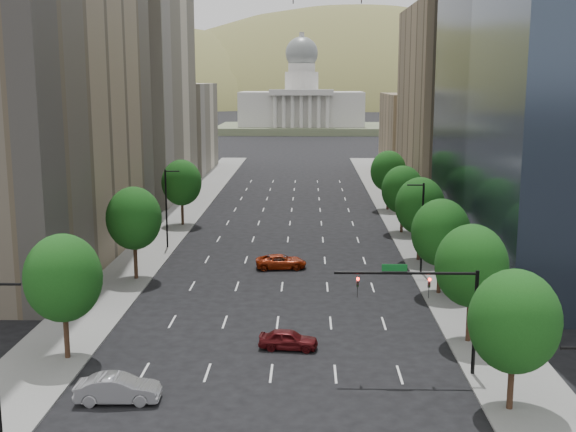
# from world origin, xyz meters

# --- Properties ---
(sidewalk_left) EXTENTS (6.00, 200.00, 0.15)m
(sidewalk_left) POSITION_xyz_m (-15.50, 60.00, 0.07)
(sidewalk_left) COLOR slate
(sidewalk_left) RESTS_ON ground
(sidewalk_right) EXTENTS (6.00, 200.00, 0.15)m
(sidewalk_right) POSITION_xyz_m (15.50, 60.00, 0.07)
(sidewalk_right) COLOR slate
(sidewalk_right) RESTS_ON ground
(midrise_cream_left) EXTENTS (14.00, 30.00, 35.00)m
(midrise_cream_left) POSITION_xyz_m (-25.00, 103.00, 17.50)
(midrise_cream_left) COLOR beige
(midrise_cream_left) RESTS_ON ground
(filler_left) EXTENTS (14.00, 26.00, 18.00)m
(filler_left) POSITION_xyz_m (-25.00, 136.00, 9.00)
(filler_left) COLOR beige
(filler_left) RESTS_ON ground
(parking_tan_right) EXTENTS (14.00, 30.00, 30.00)m
(parking_tan_right) POSITION_xyz_m (25.00, 100.00, 15.00)
(parking_tan_right) COLOR #8C7759
(parking_tan_right) RESTS_ON ground
(filler_right) EXTENTS (14.00, 26.00, 16.00)m
(filler_right) POSITION_xyz_m (25.00, 133.00, 8.00)
(filler_right) COLOR #8C7759
(filler_right) RESTS_ON ground
(tree_right_0) EXTENTS (5.20, 5.20, 8.39)m
(tree_right_0) POSITION_xyz_m (14.00, 25.00, 5.39)
(tree_right_0) COLOR #382316
(tree_right_0) RESTS_ON ground
(tree_right_1) EXTENTS (5.20, 5.20, 8.75)m
(tree_right_1) POSITION_xyz_m (14.00, 36.00, 5.75)
(tree_right_1) COLOR #382316
(tree_right_1) RESTS_ON ground
(tree_right_2) EXTENTS (5.20, 5.20, 8.61)m
(tree_right_2) POSITION_xyz_m (14.00, 48.00, 5.60)
(tree_right_2) COLOR #382316
(tree_right_2) RESTS_ON ground
(tree_right_3) EXTENTS (5.20, 5.20, 8.89)m
(tree_right_3) POSITION_xyz_m (14.00, 60.00, 5.89)
(tree_right_3) COLOR #382316
(tree_right_3) RESTS_ON ground
(tree_right_4) EXTENTS (5.20, 5.20, 8.46)m
(tree_right_4) POSITION_xyz_m (14.00, 74.00, 5.46)
(tree_right_4) COLOR #382316
(tree_right_4) RESTS_ON ground
(tree_right_5) EXTENTS (5.20, 5.20, 8.75)m
(tree_right_5) POSITION_xyz_m (14.00, 90.00, 5.75)
(tree_right_5) COLOR #382316
(tree_right_5) RESTS_ON ground
(tree_left_0) EXTENTS (5.20, 5.20, 8.75)m
(tree_left_0) POSITION_xyz_m (-14.00, 32.00, 5.75)
(tree_left_0) COLOR #382316
(tree_left_0) RESTS_ON ground
(tree_left_1) EXTENTS (5.20, 5.20, 8.97)m
(tree_left_1) POSITION_xyz_m (-14.00, 52.00, 5.96)
(tree_left_1) COLOR #382316
(tree_left_1) RESTS_ON ground
(tree_left_2) EXTENTS (5.20, 5.20, 8.68)m
(tree_left_2) POSITION_xyz_m (-14.00, 78.00, 5.68)
(tree_left_2) COLOR #382316
(tree_left_2) RESTS_ON ground
(streetlight_rn) EXTENTS (1.70, 0.20, 9.00)m
(streetlight_rn) POSITION_xyz_m (13.44, 55.00, 4.84)
(streetlight_rn) COLOR black
(streetlight_rn) RESTS_ON ground
(streetlight_ln) EXTENTS (1.70, 0.20, 9.00)m
(streetlight_ln) POSITION_xyz_m (-13.44, 65.00, 4.84)
(streetlight_ln) COLOR black
(streetlight_ln) RESTS_ON ground
(traffic_signal) EXTENTS (9.12, 0.40, 7.38)m
(traffic_signal) POSITION_xyz_m (10.53, 30.00, 5.17)
(traffic_signal) COLOR black
(traffic_signal) RESTS_ON ground
(capitol) EXTENTS (60.00, 40.00, 35.20)m
(capitol) POSITION_xyz_m (0.00, 249.71, 8.58)
(capitol) COLOR #596647
(capitol) RESTS_ON ground
(foothills) EXTENTS (720.00, 413.00, 263.00)m
(foothills) POSITION_xyz_m (34.67, 599.39, -37.78)
(foothills) COLOR olive
(foothills) RESTS_ON ground
(car_maroon) EXTENTS (4.32, 2.10, 1.42)m
(car_maroon) POSITION_xyz_m (1.00, 34.38, 0.71)
(car_maroon) COLOR #4B0C0F
(car_maroon) RESTS_ON ground
(car_silver) EXTENTS (5.07, 1.97, 1.64)m
(car_silver) POSITION_xyz_m (-8.85, 25.55, 0.82)
(car_silver) COLOR #9A9A9F
(car_silver) RESTS_ON ground
(car_red_far) EXTENTS (5.35, 2.92, 1.42)m
(car_red_far) POSITION_xyz_m (-0.33, 56.58, 0.71)
(car_red_far) COLOR #95250A
(car_red_far) RESTS_ON ground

